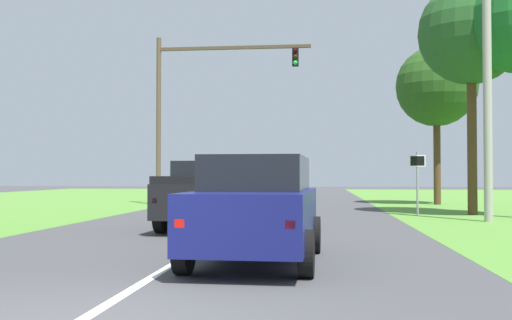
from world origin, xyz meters
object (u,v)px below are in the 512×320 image
at_px(keep_moving_sign, 417,175).
at_px(extra_tree_2, 471,33).
at_px(pickup_truck_lead, 212,194).
at_px(red_suv_near, 258,206).
at_px(traffic_light, 196,94).
at_px(utility_pole_right, 487,86).
at_px(oak_tree_right, 437,87).

height_order(keep_moving_sign, extra_tree_2, extra_tree_2).
bearing_deg(pickup_truck_lead, red_suv_near, -72.71).
bearing_deg(red_suv_near, keep_moving_sign, 69.08).
xyz_separation_m(traffic_light, keep_moving_sign, (9.95, -6.51, -4.09)).
bearing_deg(keep_moving_sign, traffic_light, 146.81).
bearing_deg(utility_pole_right, traffic_light, 141.53).
distance_m(keep_moving_sign, utility_pole_right, 4.46).
height_order(keep_moving_sign, oak_tree_right, oak_tree_right).
xyz_separation_m(oak_tree_right, utility_pole_right, (-0.56, -11.32, -1.67)).
bearing_deg(keep_moving_sign, extra_tree_2, 13.06).
bearing_deg(utility_pole_right, red_suv_near, -124.28).
distance_m(oak_tree_right, utility_pole_right, 11.46).
relative_size(traffic_light, oak_tree_right, 1.04).
bearing_deg(utility_pole_right, extra_tree_2, 84.39).
xyz_separation_m(keep_moving_sign, extra_tree_2, (2.15, 0.50, 5.46)).
xyz_separation_m(pickup_truck_lead, traffic_light, (-3.17, 12.65, 4.65)).
xyz_separation_m(pickup_truck_lead, oak_tree_right, (9.16, 14.61, 5.14)).
bearing_deg(oak_tree_right, extra_tree_2, -91.63).
distance_m(keep_moving_sign, oak_tree_right, 9.92).
relative_size(keep_moving_sign, oak_tree_right, 0.29).
bearing_deg(pickup_truck_lead, extra_tree_2, 36.60).
bearing_deg(traffic_light, red_suv_near, -74.85).
height_order(utility_pole_right, extra_tree_2, extra_tree_2).
bearing_deg(keep_moving_sign, pickup_truck_lead, -137.88).
bearing_deg(extra_tree_2, red_suv_near, -118.02).
height_order(pickup_truck_lead, utility_pole_right, utility_pole_right).
height_order(traffic_light, utility_pole_right, utility_pole_right).
relative_size(red_suv_near, pickup_truck_lead, 0.82).
relative_size(utility_pole_right, extra_tree_2, 0.98).
xyz_separation_m(pickup_truck_lead, keep_moving_sign, (6.79, 6.14, 0.56)).
distance_m(red_suv_near, utility_pole_right, 12.24).
distance_m(pickup_truck_lead, oak_tree_right, 18.00).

